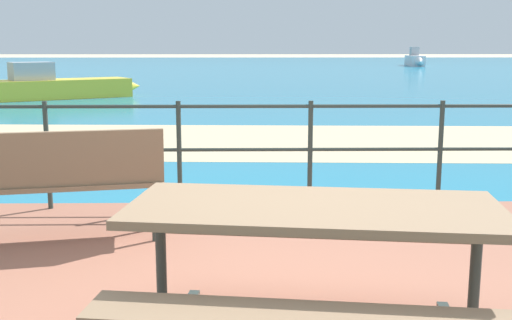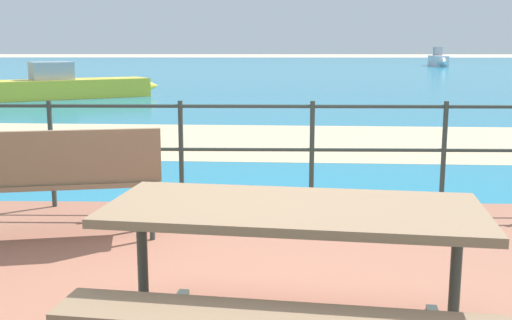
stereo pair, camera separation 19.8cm
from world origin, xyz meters
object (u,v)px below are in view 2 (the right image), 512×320
object	(u,v)px
boat_mid	(438,60)
picnic_table	(293,241)
park_bench	(61,174)
boat_near	(66,86)

from	to	relation	value
boat_mid	picnic_table	bearing A→B (deg)	-8.31
picnic_table	boat_mid	bearing A→B (deg)	82.13
park_bench	boat_near	xyz separation A→B (m)	(-4.44, 13.72, -0.23)
picnic_table	park_bench	distance (m)	2.43
boat_near	boat_mid	distance (m)	36.35
boat_near	boat_mid	bearing A→B (deg)	26.47
boat_mid	park_bench	bearing A→B (deg)	-10.85
picnic_table	park_bench	size ratio (longest dim) A/B	1.21
park_bench	boat_mid	size ratio (longest dim) A/B	0.27
boat_near	park_bench	bearing A→B (deg)	-103.85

